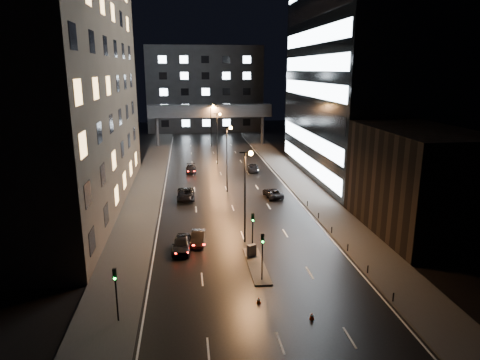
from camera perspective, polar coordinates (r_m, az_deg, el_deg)
The scene contains 26 objects.
ground at distance 77.69m, azimuth -2.58°, elevation 0.87°, with size 160.00×160.00×0.00m, color black.
sidewalk_left at distance 72.88m, azimuth -12.09°, elevation -0.31°, with size 5.00×110.00×0.15m, color #383533.
sidewalk_right at distance 74.92m, azimuth 7.31°, elevation 0.31°, with size 5.00×110.00×0.15m, color #383533.
building_left at distance 61.51m, azimuth -23.61°, elevation 14.91°, with size 15.00×48.00×40.00m, color #2D2319.
building_right_low at distance 52.80m, azimuth 22.54°, elevation -0.14°, with size 10.00×18.00×12.00m, color black.
building_right_glass at distance 77.81m, azimuth 17.04°, elevation 17.00°, with size 20.00×36.00×45.00m, color black.
building_far at distance 133.51m, azimuth -4.74°, elevation 12.01°, with size 34.00×14.00×25.00m, color #333335.
skybridge at distance 105.89m, azimuth -3.99°, elevation 9.10°, with size 30.00×3.00×10.00m.
median_island at distance 41.99m, azimuth 2.20°, elevation -11.31°, with size 1.60×8.00×0.15m, color #383533.
traffic_signal_near at distance 43.05m, azimuth 1.70°, elevation -6.26°, with size 0.28×0.34×4.40m.
traffic_signal_far at distance 38.03m, azimuth 3.00°, elevation -9.18°, with size 0.28×0.34×4.40m.
traffic_signal_corner at distance 33.52m, azimuth -16.24°, elevation -13.52°, with size 0.28×0.34×4.40m.
bollard_row at distance 48.25m, azimuth 13.10°, elevation -7.66°, with size 0.12×25.12×0.90m.
streetlight_near at distance 45.27m, azimuth 0.87°, elevation -0.66°, with size 1.45×0.50×10.15m.
streetlight_mid_a at distance 64.65m, azimuth -1.62°, elevation 3.97°, with size 1.45×0.50×10.15m.
streetlight_mid_b at distance 84.31m, azimuth -2.97°, elevation 6.45°, with size 1.45×0.50×10.15m.
streetlight_far at distance 104.11m, azimuth -3.82°, elevation 7.99°, with size 1.45×0.50×10.15m.
car_away_a at distance 45.27m, azimuth -7.76°, elevation -8.46°, with size 1.86×4.63×1.58m, color black.
car_away_b at distance 46.98m, azimuth -5.62°, elevation -7.67°, with size 1.41×4.04×1.33m, color black.
car_away_c at distance 62.66m, azimuth -7.24°, elevation -1.90°, with size 2.49×5.41×1.50m, color black.
car_away_d at distance 78.75m, azimuth -6.55°, elevation 1.46°, with size 1.82×4.48×1.30m, color black.
car_toward_a at distance 63.39m, azimuth 4.39°, elevation -1.72°, with size 2.16×4.67×1.30m, color black.
car_toward_b at distance 79.34m, azimuth 1.72°, elevation 1.69°, with size 1.99×4.89×1.42m, color black.
utility_cabinet at distance 43.59m, azimuth 1.56°, elevation -9.33°, with size 0.86×0.48×1.18m, color #464649.
cone_a at distance 35.99m, azimuth 2.51°, elevation -15.69°, with size 0.39×0.39×0.54m, color #FF560D.
cone_b at distance 34.39m, azimuth 9.56°, elevation -17.44°, with size 0.37×0.37×0.57m, color #FF410D.
Camera 1 is at (-6.02, -35.24, 18.41)m, focal length 32.00 mm.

